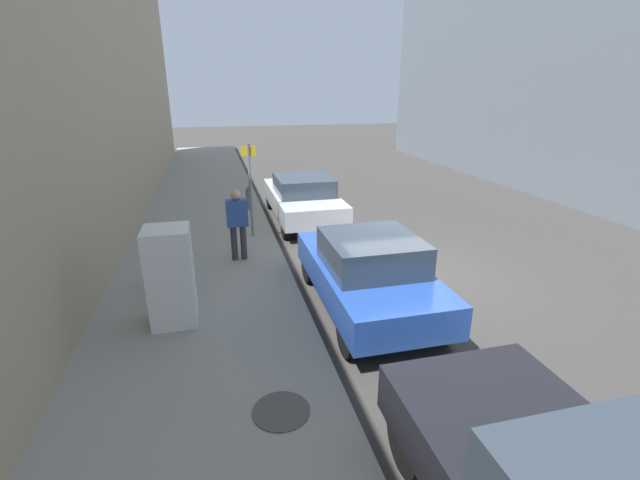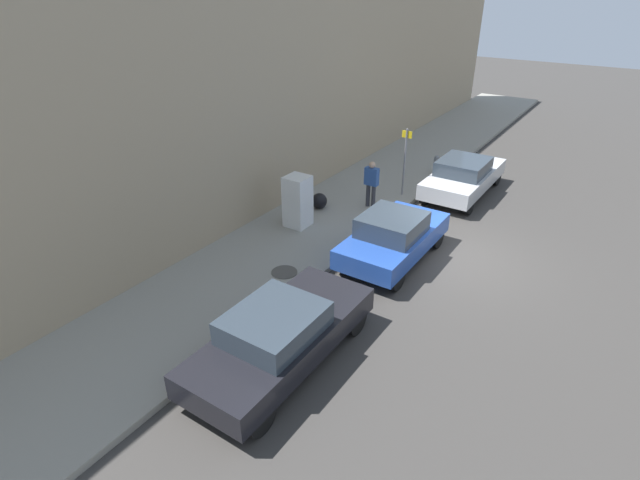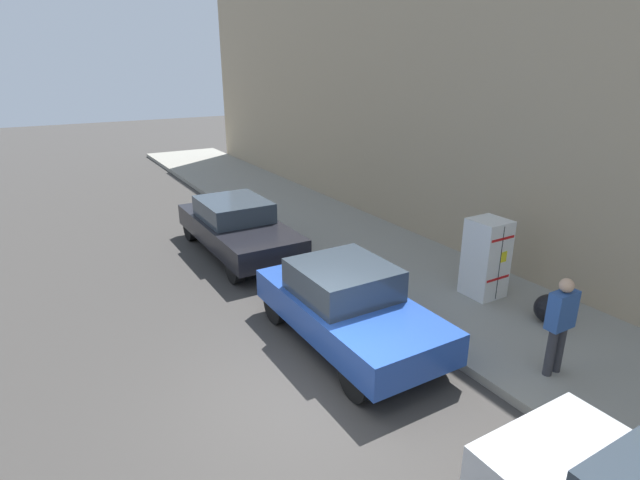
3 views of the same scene
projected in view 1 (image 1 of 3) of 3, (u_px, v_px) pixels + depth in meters
The scene contains 10 objects.
ground_plane at pixel (412, 275), 9.32m from camera, with size 80.00×80.00×0.00m, color #383533.
sidewalk_slab at pixel (203, 294), 8.29m from camera, with size 3.65×44.00×0.16m, color gray.
discarded_refrigerator at pixel (171, 277), 6.89m from camera, with size 0.71×0.72×1.63m.
manhole_cover at pixel (281, 411), 5.16m from camera, with size 0.70×0.70×0.02m, color #47443F.
street_sign_post at pixel (250, 185), 10.86m from camera, with size 0.36×0.07×2.41m.
fire_hydrant at pixel (249, 197), 13.74m from camera, with size 0.22×0.22×0.73m.
trash_bag at pixel (172, 273), 8.37m from camera, with size 0.53×0.53×0.53m, color black.
pedestrian_walking_far at pixel (237, 220), 9.45m from camera, with size 0.46×0.22×1.61m.
parked_hatchback_blue at pixel (368, 272), 7.66m from camera, with size 1.78×3.91×1.45m.
parked_sedan_silver at pixel (303, 197), 12.93m from camera, with size 1.81×4.39×1.39m.
Camera 1 is at (-4.00, -7.79, 3.84)m, focal length 24.00 mm.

